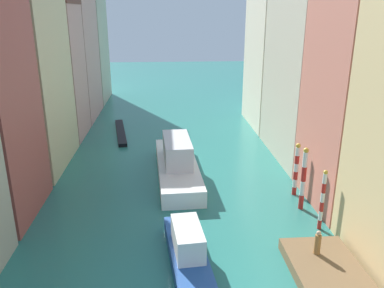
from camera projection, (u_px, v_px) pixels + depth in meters
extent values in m
plane|color=#28756B|center=(173.00, 155.00, 39.49)|extent=(154.00, 154.00, 0.00)
cube|color=beige|center=(14.00, 80.00, 34.38)|extent=(7.86, 10.19, 16.09)
cube|color=tan|center=(44.00, 73.00, 43.12)|extent=(7.86, 7.04, 14.51)
cube|color=brown|center=(36.00, 0.00, 40.67)|extent=(8.01, 7.18, 0.69)
cube|color=tan|center=(62.00, 45.00, 50.73)|extent=(7.86, 10.16, 19.28)
cube|color=#BCB299|center=(78.00, 40.00, 60.75)|extent=(7.86, 9.86, 19.18)
cube|color=#C6705B|center=(374.00, 96.00, 27.50)|extent=(7.86, 7.99, 16.18)
cube|color=#BCB299|center=(323.00, 44.00, 36.07)|extent=(7.86, 11.86, 21.72)
cube|color=beige|center=(284.00, 63.00, 47.95)|extent=(7.86, 10.34, 15.46)
cube|color=brown|center=(330.00, 277.00, 20.80)|extent=(3.72, 6.73, 0.68)
cylinder|color=olive|center=(317.00, 244.00, 22.06)|extent=(0.36, 0.36, 1.20)
sphere|color=tan|center=(319.00, 233.00, 21.82)|extent=(0.26, 0.26, 0.26)
cylinder|color=red|center=(319.00, 224.00, 25.97)|extent=(0.26, 0.26, 0.66)
cylinder|color=white|center=(320.00, 215.00, 25.75)|extent=(0.26, 0.26, 0.66)
cylinder|color=red|center=(322.00, 206.00, 25.54)|extent=(0.26, 0.26, 0.66)
cylinder|color=white|center=(323.00, 197.00, 25.32)|extent=(0.26, 0.26, 0.66)
cylinder|color=red|center=(324.00, 188.00, 25.11)|extent=(0.26, 0.26, 0.66)
cylinder|color=white|center=(325.00, 179.00, 24.89)|extent=(0.26, 0.26, 0.66)
sphere|color=gold|center=(326.00, 172.00, 24.75)|extent=(0.29, 0.29, 0.29)
cylinder|color=red|center=(301.00, 202.00, 28.57)|extent=(0.35, 0.35, 1.10)
cylinder|color=white|center=(302.00, 188.00, 28.22)|extent=(0.35, 0.35, 1.10)
cylinder|color=red|center=(304.00, 174.00, 27.86)|extent=(0.35, 0.35, 1.10)
cylinder|color=white|center=(305.00, 160.00, 27.51)|extent=(0.35, 0.35, 1.10)
sphere|color=gold|center=(306.00, 150.00, 27.28)|extent=(0.38, 0.38, 0.38)
cylinder|color=red|center=(294.00, 191.00, 30.85)|extent=(0.34, 0.34, 0.66)
cylinder|color=white|center=(295.00, 183.00, 30.64)|extent=(0.34, 0.34, 0.66)
cylinder|color=red|center=(296.00, 175.00, 30.43)|extent=(0.34, 0.34, 0.66)
cylinder|color=white|center=(296.00, 167.00, 30.21)|extent=(0.34, 0.34, 0.66)
cylinder|color=red|center=(297.00, 159.00, 30.00)|extent=(0.34, 0.34, 0.66)
cylinder|color=white|center=(298.00, 151.00, 29.79)|extent=(0.34, 0.34, 0.66)
sphere|color=gold|center=(298.00, 146.00, 29.64)|extent=(0.37, 0.37, 0.37)
cube|color=white|center=(177.00, 169.00, 34.27)|extent=(3.93, 12.75, 1.35)
cube|color=silver|center=(177.00, 150.00, 33.71)|extent=(2.49, 5.70, 2.08)
cube|color=black|center=(121.00, 132.00, 46.18)|extent=(2.40, 9.97, 0.41)
cube|color=#234C93|center=(188.00, 256.00, 22.40)|extent=(2.70, 7.99, 0.88)
cube|color=silver|center=(188.00, 238.00, 22.02)|extent=(1.84, 3.43, 1.47)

